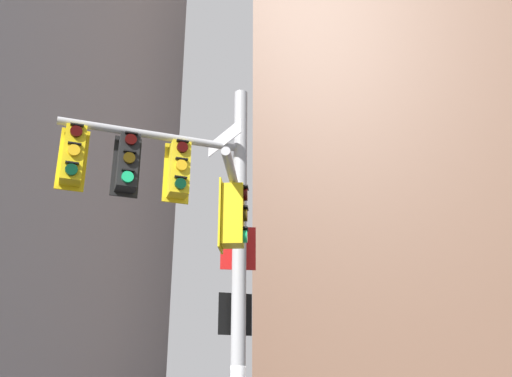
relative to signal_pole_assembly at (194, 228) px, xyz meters
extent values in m
cube|color=#9399A3|center=(-15.05, 8.65, 14.24)|extent=(12.81, 12.81, 37.94)
cube|color=brown|center=(2.75, 24.70, 21.38)|extent=(15.91, 15.91, 52.23)
cylinder|color=#B2B2B5|center=(0.57, 0.67, -0.91)|extent=(0.25, 0.25, 7.65)
cylinder|color=#B2B2B5|center=(-0.70, -0.39, 1.71)|extent=(2.62, 2.23, 0.14)
cylinder|color=#B2B2B5|center=(0.89, -0.43, 0.59)|extent=(0.79, 2.24, 0.14)
cube|color=yellow|center=(-0.44, 0.08, 1.11)|extent=(0.39, 0.33, 1.14)
cube|color=yellow|center=(-0.32, -0.07, 1.11)|extent=(0.48, 0.48, 1.00)
cylinder|color=#360605|center=(-0.19, -0.22, 1.46)|extent=(0.19, 0.17, 0.20)
cube|color=black|center=(-0.19, -0.23, 1.58)|extent=(0.21, 0.20, 0.02)
cylinder|color=yellow|center=(-0.19, -0.22, 1.11)|extent=(0.19, 0.17, 0.20)
cube|color=black|center=(-0.19, -0.23, 1.23)|extent=(0.21, 0.20, 0.02)
cylinder|color=#06311C|center=(-0.19, -0.22, 0.76)|extent=(0.19, 0.17, 0.20)
cube|color=black|center=(-0.19, -0.23, 0.88)|extent=(0.21, 0.20, 0.02)
cube|color=black|center=(-1.14, -0.51, 1.11)|extent=(0.39, 0.33, 1.14)
cube|color=black|center=(-1.01, -0.66, 1.11)|extent=(0.48, 0.48, 1.00)
cylinder|color=#360605|center=(-0.88, -0.81, 1.46)|extent=(0.19, 0.17, 0.20)
cube|color=black|center=(-0.88, -0.81, 1.58)|extent=(0.21, 0.20, 0.02)
cylinder|color=#3C2C06|center=(-0.88, -0.81, 1.11)|extent=(0.19, 0.17, 0.20)
cube|color=black|center=(-0.88, -0.81, 1.23)|extent=(0.21, 0.20, 0.02)
cylinder|color=#19C672|center=(-0.88, -0.81, 0.76)|extent=(0.19, 0.17, 0.20)
cube|color=black|center=(-0.88, -0.81, 0.88)|extent=(0.21, 0.20, 0.02)
cube|color=yellow|center=(-1.83, -1.10, 1.11)|extent=(0.39, 0.33, 1.14)
cube|color=yellow|center=(-1.71, -1.24, 1.11)|extent=(0.48, 0.48, 1.00)
cylinder|color=#360605|center=(-1.58, -1.39, 1.46)|extent=(0.19, 0.17, 0.20)
cube|color=black|center=(-1.57, -1.40, 1.58)|extent=(0.21, 0.20, 0.02)
cylinder|color=yellow|center=(-1.58, -1.39, 1.11)|extent=(0.19, 0.17, 0.20)
cube|color=black|center=(-1.57, -1.40, 1.23)|extent=(0.21, 0.20, 0.02)
cylinder|color=#06311C|center=(-1.58, -1.39, 0.76)|extent=(0.19, 0.17, 0.20)
cube|color=black|center=(-1.57, -1.40, 0.88)|extent=(0.21, 0.20, 0.02)
cube|color=yellow|center=(0.71, -0.48, -0.01)|extent=(0.17, 0.47, 1.14)
cube|color=yellow|center=(0.89, -0.43, -0.01)|extent=(0.42, 0.42, 1.00)
cylinder|color=#360605|center=(1.09, -0.37, 0.34)|extent=(0.11, 0.21, 0.20)
cube|color=black|center=(1.09, -0.37, 0.46)|extent=(0.13, 0.23, 0.02)
cylinder|color=#3C2C06|center=(1.09, -0.37, -0.01)|extent=(0.11, 0.21, 0.20)
cube|color=black|center=(1.09, -0.37, 0.11)|extent=(0.13, 0.23, 0.02)
cylinder|color=#19C672|center=(1.09, -0.37, -0.36)|extent=(0.11, 0.21, 0.20)
cube|color=black|center=(1.09, -0.37, -0.24)|extent=(0.13, 0.23, 0.02)
cube|color=white|center=(0.35, 0.40, 1.83)|extent=(1.00, 0.79, 0.28)
cube|color=#19479E|center=(0.35, 0.40, 1.83)|extent=(0.97, 0.76, 0.24)
cube|color=red|center=(0.47, 0.87, -0.18)|extent=(0.58, 0.31, 0.80)
cube|color=white|center=(0.47, 0.87, -0.18)|extent=(0.54, 0.28, 0.76)
cube|color=black|center=(0.43, 0.85, -1.36)|extent=(0.49, 0.38, 0.72)
cube|color=white|center=(0.43, 0.85, -1.36)|extent=(0.45, 0.35, 0.68)
camera|label=1|loc=(4.18, -8.31, -2.86)|focal=39.56mm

